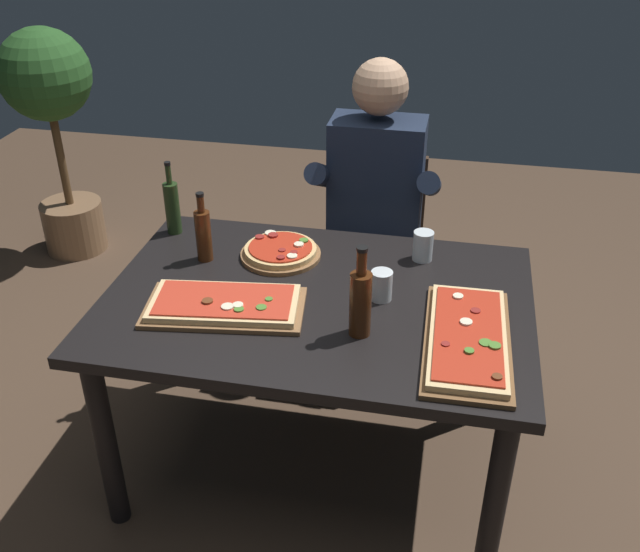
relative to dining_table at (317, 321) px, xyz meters
The scene contains 13 objects.
ground_plane 0.64m from the dining_table, ahead, with size 6.40×6.40×0.00m, color #4C3828.
dining_table is the anchor object (origin of this frame).
pizza_rectangular_front 0.33m from the dining_table, 153.42° to the right, with size 0.54×0.32×0.05m.
pizza_rectangular_left 0.53m from the dining_table, 18.59° to the right, with size 0.27×0.57×0.05m.
pizza_round_far 0.32m from the dining_table, 127.48° to the left, with size 0.29×0.29×0.05m.
wine_bottle_dark 0.51m from the dining_table, 159.38° to the left, with size 0.06×0.06×0.26m.
oil_bottle_amber 0.32m from the dining_table, 46.26° to the right, with size 0.07×0.07×0.30m.
vinegar_bottle_green 0.75m from the dining_table, 151.27° to the left, with size 0.06×0.06×0.29m.
tumbler_near_camera 0.26m from the dining_table, ahead, with size 0.07×0.07×0.10m.
tumbler_far_side 0.47m from the dining_table, 45.19° to the left, with size 0.07×0.07×0.11m.
diner_chair 0.87m from the dining_table, 84.07° to the left, with size 0.44×0.44×0.87m.
seated_diner 0.75m from the dining_table, 83.11° to the left, with size 0.53×0.41×1.33m.
potted_plant_corner 2.20m from the dining_table, 141.17° to the left, with size 0.48×0.48×1.25m.
Camera 1 is at (0.41, -1.95, 2.01)m, focal length 40.24 mm.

